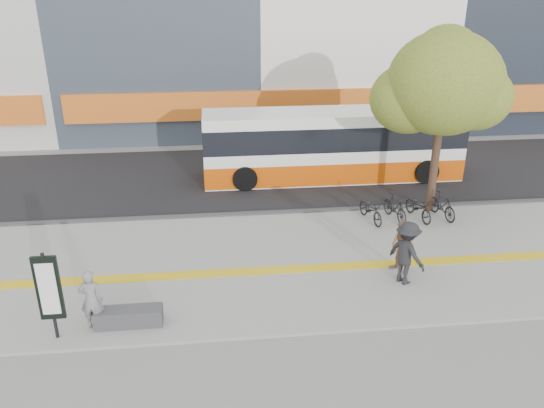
{
  "coord_description": "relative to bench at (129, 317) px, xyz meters",
  "views": [
    {
      "loc": [
        -0.37,
        -12.21,
        7.77
      ],
      "look_at": [
        1.2,
        2.0,
        1.71
      ],
      "focal_mm": 35.3,
      "sensor_mm": 36.0,
      "label": 1
    }
  ],
  "objects": [
    {
      "name": "bus",
      "position": [
        7.03,
        9.7,
        1.07
      ],
      "size": [
        10.53,
        2.5,
        2.8
      ],
      "color": "white",
      "rests_on": "street"
    },
    {
      "name": "street",
      "position": [
        2.6,
        10.2,
        -0.28
      ],
      "size": [
        40.0,
        8.0,
        0.06
      ],
      "primitive_type": "cube",
      "color": "black",
      "rests_on": "ground"
    },
    {
      "name": "ground",
      "position": [
        2.6,
        1.2,
        -0.3
      ],
      "size": [
        120.0,
        120.0,
        0.0
      ],
      "primitive_type": "plane",
      "color": "gray",
      "rests_on": "ground"
    },
    {
      "name": "seated_woman",
      "position": [
        -0.8,
        0.01,
        0.54
      ],
      "size": [
        0.59,
        0.42,
        1.53
      ],
      "primitive_type": "imported",
      "rotation": [
        0.0,
        0.0,
        3.05
      ],
      "color": "black",
      "rests_on": "sidewalk"
    },
    {
      "name": "pedestrian_tan",
      "position": [
        7.28,
        1.66,
        0.56
      ],
      "size": [
        0.92,
        0.97,
        1.58
      ],
      "primitive_type": "imported",
      "rotation": [
        0.0,
        0.0,
        -1.0
      ],
      "color": "#875E43",
      "rests_on": "sidewalk"
    },
    {
      "name": "signboard",
      "position": [
        -1.6,
        -0.31,
        1.06
      ],
      "size": [
        0.55,
        0.1,
        2.2
      ],
      "color": "black",
      "rests_on": "sidewalk"
    },
    {
      "name": "pedestrian_dark",
      "position": [
        7.22,
        1.19,
        0.67
      ],
      "size": [
        1.15,
        1.33,
        1.79
      ],
      "primitive_type": "imported",
      "rotation": [
        0.0,
        0.0,
        2.09
      ],
      "color": "black",
      "rests_on": "sidewalk"
    },
    {
      "name": "curb",
      "position": [
        2.6,
        6.2,
        -0.23
      ],
      "size": [
        40.0,
        0.25,
        0.14
      ],
      "primitive_type": "cube",
      "color": "#3A3A3D",
      "rests_on": "ground"
    },
    {
      "name": "street_tree",
      "position": [
        9.78,
        6.02,
        4.21
      ],
      "size": [
        4.4,
        3.8,
        6.31
      ],
      "color": "#3A231A",
      "rests_on": "sidewalk"
    },
    {
      "name": "tactile_strip",
      "position": [
        2.6,
        2.2,
        -0.22
      ],
      "size": [
        40.0,
        0.45,
        0.01
      ],
      "primitive_type": "cube",
      "color": "gold",
      "rests_on": "sidewalk"
    },
    {
      "name": "bicycle_row",
      "position": [
        8.65,
        5.2,
        0.2
      ],
      "size": [
        3.32,
        1.63,
        0.91
      ],
      "color": "black",
      "rests_on": "sidewalk"
    },
    {
      "name": "sidewalk",
      "position": [
        2.6,
        2.7,
        -0.27
      ],
      "size": [
        40.0,
        7.0,
        0.08
      ],
      "primitive_type": "cube",
      "color": "gray",
      "rests_on": "ground"
    },
    {
      "name": "bench",
      "position": [
        0.0,
        0.0,
        0.0
      ],
      "size": [
        1.6,
        0.45,
        0.45
      ],
      "primitive_type": "cube",
      "color": "#3A3A3D",
      "rests_on": "sidewalk"
    }
  ]
}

